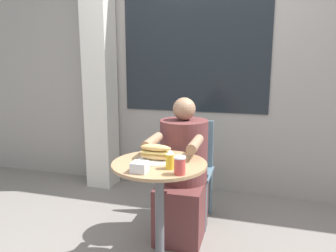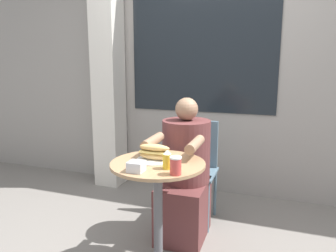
{
  "view_description": "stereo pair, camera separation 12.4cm",
  "coord_description": "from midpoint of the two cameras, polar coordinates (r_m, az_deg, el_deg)",
  "views": [
    {
      "loc": [
        0.62,
        -1.88,
        1.38
      ],
      "look_at": [
        0.0,
        0.19,
        0.96
      ],
      "focal_mm": 35.0,
      "sensor_mm": 36.0,
      "label": 1
    },
    {
      "loc": [
        0.74,
        -1.84,
        1.38
      ],
      "look_at": [
        0.0,
        0.19,
        0.96
      ],
      "focal_mm": 35.0,
      "sensor_mm": 36.0,
      "label": 2
    }
  ],
  "objects": [
    {
      "name": "sandwich_on_plate",
      "position": [
        2.1,
        -0.68,
        -4.89
      ],
      "size": [
        0.24,
        0.24,
        0.11
      ],
      "rotation": [
        0.0,
        0.0,
        0.01
      ],
      "color": "white",
      "rests_on": "cafe_table"
    },
    {
      "name": "storefront_wall",
      "position": [
        3.46,
        8.81,
        11.36
      ],
      "size": [
        8.0,
        0.09,
        2.8
      ],
      "color": "gray",
      "rests_on": "ground_plane"
    },
    {
      "name": "condiment_bottle",
      "position": [
        1.95,
        1.69,
        -5.89
      ],
      "size": [
        0.05,
        0.05,
        0.12
      ],
      "color": "gold",
      "rests_on": "cafe_table"
    },
    {
      "name": "drink_cup",
      "position": [
        1.85,
        3.27,
        -6.92
      ],
      "size": [
        0.07,
        0.07,
        0.1
      ],
      "color": "#B73D38",
      "rests_on": "cafe_table"
    },
    {
      "name": "seated_diner",
      "position": [
        2.61,
        4.27,
        -9.17
      ],
      "size": [
        0.39,
        0.68,
        1.11
      ],
      "rotation": [
        0.0,
        0.0,
        3.17
      ],
      "color": "brown",
      "rests_on": "ground_plane"
    },
    {
      "name": "cafe_table",
      "position": [
        2.15,
        -0.07,
        -11.81
      ],
      "size": [
        0.6,
        0.6,
        0.76
      ],
      "color": "#997551",
      "rests_on": "ground_plane"
    },
    {
      "name": "napkin_box",
      "position": [
        1.91,
        -3.69,
        -7.07
      ],
      "size": [
        0.09,
        0.09,
        0.06
      ],
      "rotation": [
        0.0,
        0.0,
        0.03
      ],
      "color": "silver",
      "rests_on": "cafe_table"
    },
    {
      "name": "diner_chair",
      "position": [
        2.92,
        6.1,
        -6.04
      ],
      "size": [
        0.39,
        0.39,
        0.87
      ],
      "rotation": [
        0.0,
        0.0,
        3.17
      ],
      "color": "slate",
      "rests_on": "ground_plane"
    },
    {
      "name": "lattice_pillar",
      "position": [
        3.67,
        -9.4,
        8.15
      ],
      "size": [
        0.28,
        0.28,
        2.4
      ],
      "color": "beige",
      "rests_on": "ground_plane"
    }
  ]
}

